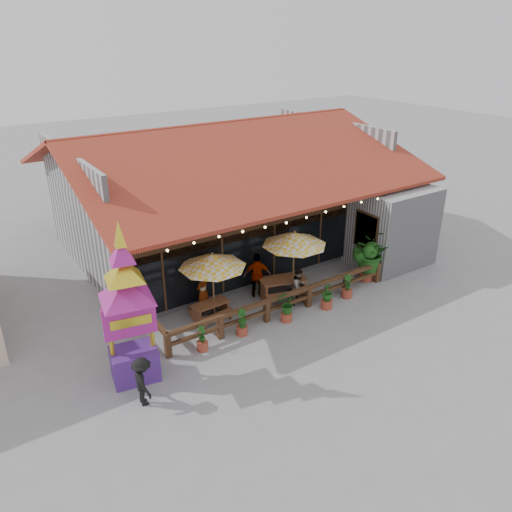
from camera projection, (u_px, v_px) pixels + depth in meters
ground at (310, 298)px, 20.35m from camera, size 100.00×100.00×0.00m
restaurant_building at (230, 203)px, 24.56m from camera, size 15.50×14.73×6.09m
patio_railing at (269, 303)px, 18.75m from camera, size 10.00×2.60×0.92m
umbrella_left at (212, 261)px, 18.06m from camera, size 3.24×3.24×2.68m
umbrella_right at (294, 239)px, 19.68m from camera, size 3.45×3.45×2.79m
picnic_table_left at (210, 308)px, 18.72m from camera, size 1.44×1.26×0.66m
picnic_table_right at (283, 285)px, 20.09m from camera, size 2.20×2.02×0.88m
thai_sign_tower at (126, 294)px, 14.45m from camera, size 2.43×2.43×5.66m
tropical_plant at (368, 253)px, 21.30m from camera, size 1.98×2.07×2.23m
diner_a at (203, 292)px, 18.89m from camera, size 0.80×0.70×1.83m
diner_b at (299, 286)px, 19.64m from camera, size 0.85×0.73×1.50m
diner_c at (257, 275)px, 20.09m from camera, size 1.19×0.95×1.89m
pedestrian at (143, 382)px, 14.30m from camera, size 0.63×1.03×1.55m
planter_a at (202, 340)px, 16.87m from camera, size 0.40×0.39×0.96m
planter_b at (242, 324)px, 17.71m from camera, size 0.41×0.41×1.00m
planter_c at (287, 307)px, 18.48m from camera, size 0.77×0.71×1.04m
planter_d at (327, 296)px, 19.38m from camera, size 0.57×0.57×1.09m
planter_e at (347, 288)px, 20.21m from camera, size 0.42×0.44×1.03m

